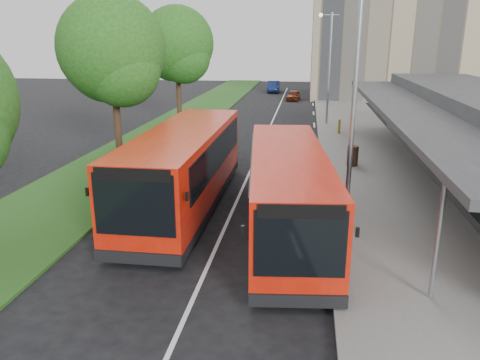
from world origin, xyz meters
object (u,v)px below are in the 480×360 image
object	(u,v)px
bus_main	(287,192)
litter_bin	(353,156)
lamp_post_far	(328,62)
car_near	(294,95)
bollard	(339,126)
tree_far	(177,48)
car_far	(274,87)
bus_second	(184,168)
lamp_post_near	(352,90)
tree_mid	(113,56)

from	to	relation	value
bus_main	litter_bin	size ratio (longest dim) A/B	10.21
lamp_post_far	litter_bin	world-z (taller)	lamp_post_far
bus_main	car_near	xyz separation A→B (m)	(-0.91, 35.97, -0.92)
bus_main	bollard	size ratio (longest dim) A/B	10.71
tree_far	car_far	world-z (taller)	tree_far
bus_main	car_far	bearing A→B (deg)	88.94
lamp_post_far	car_far	distance (m)	23.69
lamp_post_far	bus_main	world-z (taller)	lamp_post_far
bollard	car_far	distance (m)	27.25
bus_second	car_far	bearing A→B (deg)	89.44
lamp_post_near	bus_second	bearing A→B (deg)	171.00
lamp_post_near	car_near	world-z (taller)	lamp_post_near
bus_main	bollard	xyz separation A→B (m)	(2.77, 17.23, -0.83)
lamp_post_near	bus_second	xyz separation A→B (m)	(-6.00, 0.95, -3.15)
bollard	bus_main	bearing A→B (deg)	-99.13
lamp_post_near	litter_bin	world-z (taller)	lamp_post_near
bus_second	litter_bin	size ratio (longest dim) A/B	10.85
lamp_post_far	car_near	distance (m)	15.76
bus_second	bollard	world-z (taller)	bus_second
tree_mid	car_far	size ratio (longest dim) A/B	2.11
lamp_post_near	lamp_post_far	size ratio (longest dim) A/B	1.00
tree_mid	bollard	distance (m)	15.80
car_near	car_far	distance (m)	8.21
lamp_post_near	litter_bin	xyz separation A→B (m)	(0.96, 7.74, -4.07)
tree_far	lamp_post_near	size ratio (longest dim) A/B	1.09
bus_main	bus_second	xyz separation A→B (m)	(-4.03, 2.00, 0.12)
litter_bin	bollard	size ratio (longest dim) A/B	1.05
litter_bin	car_far	distance (m)	35.53
car_near	lamp_post_near	bearing A→B (deg)	-79.28
tree_mid	lamp_post_near	xyz separation A→B (m)	(11.13, -7.05, -0.80)
lamp_post_near	bollard	distance (m)	16.71
car_near	lamp_post_far	bearing A→B (deg)	-73.07
bus_second	car_near	bearing A→B (deg)	84.77
tree_mid	bus_second	xyz separation A→B (m)	(5.13, -6.10, -3.95)
tree_mid	litter_bin	bearing A→B (deg)	3.26
tree_far	litter_bin	distance (m)	17.29
lamp_post_far	car_far	size ratio (longest dim) A/B	1.97
lamp_post_far	bus_main	bearing A→B (deg)	-95.35
tree_far	bus_second	world-z (taller)	tree_far
tree_far	bus_main	world-z (taller)	tree_far
lamp_post_far	car_near	xyz separation A→B (m)	(-2.88, 14.92, -4.19)
lamp_post_far	bus_second	world-z (taller)	lamp_post_far
bus_main	tree_mid	bearing A→B (deg)	132.70
litter_bin	car_near	size ratio (longest dim) A/B	0.32
tree_mid	lamp_post_far	size ratio (longest dim) A/B	1.07
tree_far	bollard	world-z (taller)	tree_far
tree_far	bus_main	size ratio (longest dim) A/B	0.86
lamp_post_near	car_far	distance (m)	43.22
lamp_post_near	bollard	bearing A→B (deg)	87.17
tree_mid	bus_main	xyz separation A→B (m)	(9.16, -8.10, -4.07)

